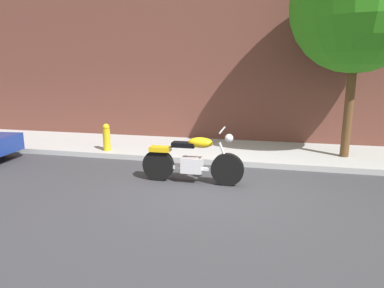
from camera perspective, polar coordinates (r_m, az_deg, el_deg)
name	(u,v)px	position (r m, az deg, el deg)	size (l,w,h in m)	color
ground_plane	(216,188)	(6.71, 4.10, -7.68)	(60.00, 60.00, 0.00)	#38383D
sidewalk	(232,151)	(9.56, 6.95, -1.24)	(23.67, 2.67, 0.14)	#AFAFAF
motorcycle	(192,161)	(6.90, 0.00, -2.98)	(2.17, 0.70, 1.18)	black
street_tree	(359,5)	(9.39, 26.99, 20.73)	(3.24, 3.24, 5.50)	brown
fire_hydrant	(107,139)	(9.51, -14.57, 0.76)	(0.20, 0.20, 0.91)	gold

